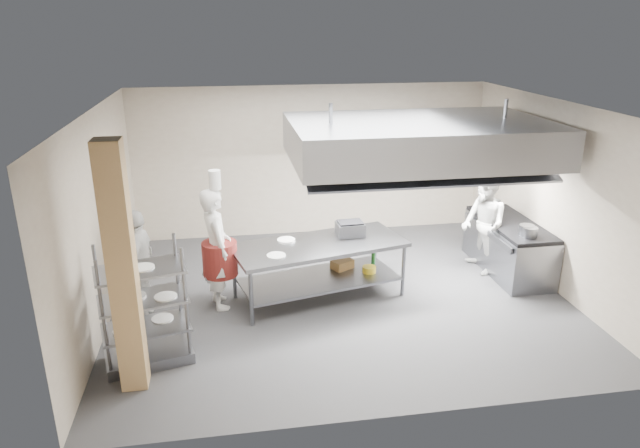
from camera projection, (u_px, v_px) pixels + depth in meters
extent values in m
plane|color=#323235|center=(340.00, 296.00, 9.13)|extent=(7.00, 7.00, 0.00)
plane|color=silver|center=(343.00, 107.00, 8.12)|extent=(7.00, 7.00, 0.00)
plane|color=#9F917E|center=(312.00, 161.00, 11.41)|extent=(7.00, 0.00, 7.00)
plane|color=#9F917E|center=(100.00, 219.00, 8.09)|extent=(0.00, 6.00, 6.00)
plane|color=#9F917E|center=(555.00, 196.00, 9.16)|extent=(0.00, 6.00, 6.00)
cube|color=tan|center=(122.00, 271.00, 6.41)|extent=(0.30, 0.30, 3.00)
cube|color=gray|center=(419.00, 140.00, 8.89)|extent=(4.00, 2.50, 0.60)
cube|color=white|center=(362.00, 162.00, 8.86)|extent=(1.60, 0.12, 0.04)
cube|color=white|center=(471.00, 158.00, 9.14)|extent=(1.60, 0.12, 0.04)
cube|color=gray|center=(401.00, 160.00, 11.54)|extent=(1.50, 0.28, 0.04)
cube|color=gray|center=(319.00, 245.00, 8.81)|extent=(2.84, 1.69, 0.06)
cube|color=gray|center=(319.00, 279.00, 9.01)|extent=(2.61, 1.54, 0.04)
cube|color=slate|center=(508.00, 248.00, 9.92)|extent=(0.80, 2.00, 0.84)
cube|color=black|center=(511.00, 224.00, 9.77)|extent=(0.78, 1.96, 0.06)
imported|color=silver|center=(217.00, 249.00, 8.53)|extent=(0.59, 0.77, 1.88)
imported|color=silver|center=(483.00, 224.00, 9.75)|extent=(0.67, 0.85, 1.73)
imported|color=silver|center=(140.00, 264.00, 8.26)|extent=(0.55, 1.02, 1.66)
cube|color=slate|center=(350.00, 229.00, 9.10)|extent=(0.45, 0.36, 0.21)
cube|color=olive|center=(342.00, 264.00, 9.33)|extent=(0.41, 0.37, 0.15)
cylinder|color=gray|center=(527.00, 230.00, 9.15)|extent=(0.24, 0.24, 0.17)
cylinder|color=white|center=(146.00, 325.00, 7.22)|extent=(0.28, 0.28, 0.05)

